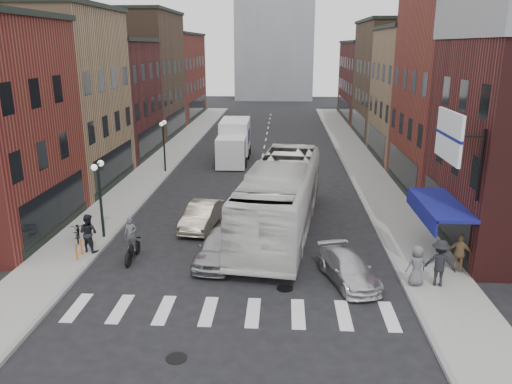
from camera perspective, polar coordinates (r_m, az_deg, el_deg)
ground at (r=22.08m, az=-1.97°, el=-9.65°), size 160.00×160.00×0.00m
sidewalk_left at (r=44.07m, az=-10.53°, el=3.53°), size 3.00×74.00×0.15m
sidewalk_right at (r=43.36m, az=11.92°, el=3.25°), size 3.00×74.00×0.15m
curb_left at (r=43.76m, az=-8.61°, el=3.44°), size 0.20×74.00×0.16m
curb_right at (r=43.17m, az=9.94°, el=3.19°), size 0.20×74.00×0.16m
crosswalk_stripes at (r=19.44m, az=-2.76°, el=-13.53°), size 12.00×2.20×0.01m
bldg_left_mid_a at (r=37.87m, az=-23.62°, el=9.71°), size 10.30×10.20×12.30m
bldg_left_mid_b at (r=47.09m, az=-18.11°, el=10.09°), size 10.30×10.20×10.30m
bldg_left_far_a at (r=57.35m, az=-14.30°, el=12.89°), size 10.30×12.20×13.30m
bldg_left_far_b at (r=70.89m, az=-10.88°, el=12.87°), size 10.30×16.20×11.30m
bldg_right_mid_a at (r=36.31m, az=24.86°, el=10.93°), size 10.30×10.20×14.30m
bldg_right_mid_b at (r=45.86m, az=20.14°, el=10.39°), size 10.30×10.20×11.30m
bldg_right_far_a at (r=56.42m, az=17.01°, el=12.13°), size 10.30×12.20×12.30m
bldg_right_far_b at (r=70.14m, az=14.27°, el=12.22°), size 10.30×16.20×10.30m
awning_blue at (r=24.40m, az=19.90°, el=-1.44°), size 1.80×5.00×0.78m
billboard_sign at (r=21.64m, az=21.40°, el=5.81°), size 1.52×3.00×3.70m
streetlamp_near at (r=26.36m, az=-17.48°, el=0.73°), size 0.32×1.22×4.11m
streetlamp_far at (r=39.44m, az=-10.51°, el=6.25°), size 0.32×1.22×4.11m
bike_rack at (r=24.81m, az=-19.58°, el=-6.22°), size 0.08×0.68×0.80m
box_truck at (r=43.28m, az=-2.52°, el=5.76°), size 2.50×7.93×3.44m
motorcycle_rider at (r=23.93m, az=-14.05°, el=-5.42°), size 0.62×2.10×2.14m
transit_bus at (r=26.77m, az=2.83°, el=-0.55°), size 4.95×13.90×3.79m
sedan_left_near at (r=23.26m, az=-4.18°, el=-6.27°), size 2.33×4.55×1.48m
sedan_left_far at (r=27.63m, az=-6.22°, el=-2.69°), size 2.02×4.40×1.40m
curb_car at (r=21.75m, az=10.55°, el=-8.65°), size 2.75×4.35×1.18m
parked_bicycle at (r=27.01m, az=-19.68°, el=-4.23°), size 1.24×1.88×0.94m
ped_left_solo at (r=25.23m, az=-18.60°, el=-4.45°), size 1.03×0.80×1.87m
ped_right_a at (r=21.96m, az=20.26°, el=-7.61°), size 1.40×0.95×1.98m
ped_right_b at (r=23.57m, az=22.28°, el=-6.50°), size 1.13×0.90×1.73m
ped_right_c at (r=21.73m, az=17.89°, el=-8.00°), size 0.95×0.73×1.72m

